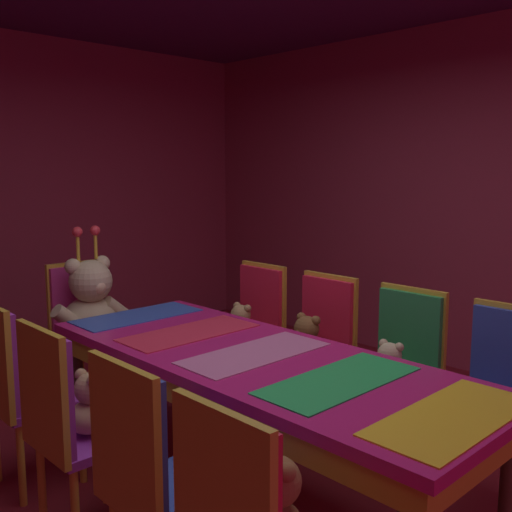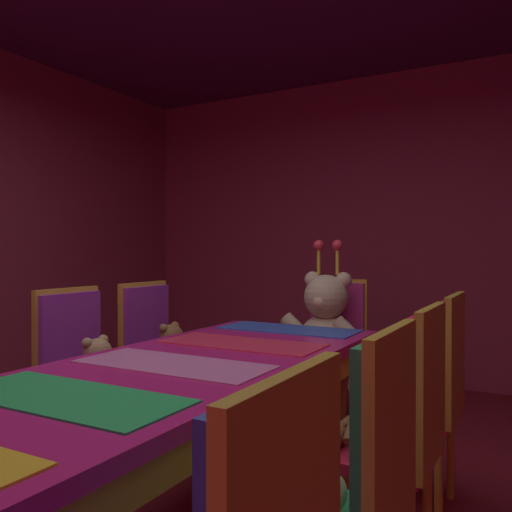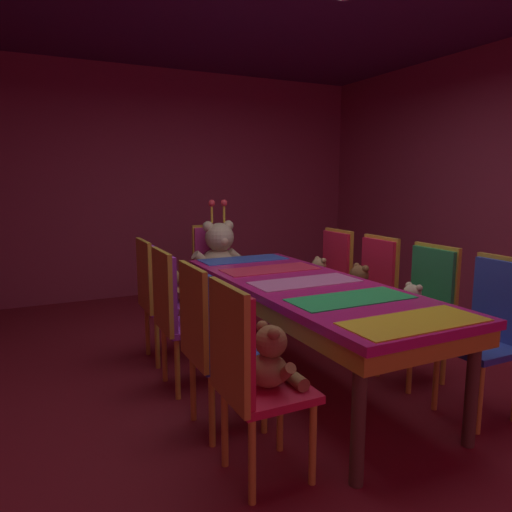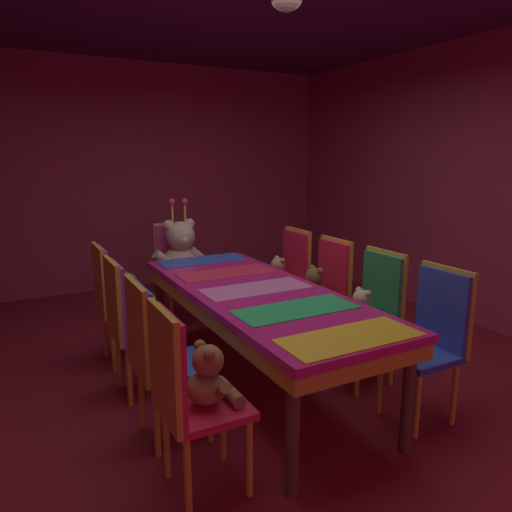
# 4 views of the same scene
# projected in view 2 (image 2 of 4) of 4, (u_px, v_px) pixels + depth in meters

# --- Properties ---
(wall_back) EXTENTS (5.20, 0.12, 2.80)m
(wall_back) POSITION_uv_depth(u_px,v_px,m) (390.00, 226.00, 4.83)
(wall_back) COLOR #99334C
(wall_back) RESTS_ON ground_plane
(banquet_table) EXTENTS (0.90, 2.43, 0.75)m
(banquet_table) POSITION_uv_depth(u_px,v_px,m) (173.00, 387.00, 2.03)
(banquet_table) COLOR #C61E72
(banquet_table) RESTS_ON ground_plane
(chair_left_2) EXTENTS (0.42, 0.41, 0.98)m
(chair_left_2) POSITION_uv_depth(u_px,v_px,m) (78.00, 364.00, 2.71)
(chair_left_2) COLOR purple
(chair_left_2) RESTS_ON ground_plane
(teddy_left_2) EXTENTS (0.24, 0.31, 0.29)m
(teddy_left_2) POSITION_uv_depth(u_px,v_px,m) (98.00, 370.00, 2.64)
(teddy_left_2) COLOR tan
(teddy_left_2) RESTS_ON chair_left_2
(chair_left_3) EXTENTS (0.42, 0.41, 0.98)m
(chair_left_3) POSITION_uv_depth(u_px,v_px,m) (153.00, 346.00, 3.21)
(chair_left_3) COLOR purple
(chair_left_3) RESTS_ON ground_plane
(teddy_left_3) EXTENTS (0.24, 0.31, 0.29)m
(teddy_left_3) POSITION_uv_depth(u_px,v_px,m) (172.00, 351.00, 3.14)
(teddy_left_3) COLOR olive
(teddy_left_3) RESTS_ON chair_left_3
(chair_right_1) EXTENTS (0.42, 0.41, 0.98)m
(chair_right_1) POSITION_uv_depth(u_px,v_px,m) (362.00, 477.00, 1.36)
(chair_right_1) COLOR #268C4C
(chair_right_1) RESTS_ON ground_plane
(teddy_right_1) EXTENTS (0.22, 0.28, 0.26)m
(teddy_right_1) POSITION_uv_depth(u_px,v_px,m) (311.00, 475.00, 1.43)
(teddy_right_1) COLOR beige
(teddy_right_1) RESTS_ON chair_right_1
(chair_right_2) EXTENTS (0.42, 0.41, 0.98)m
(chair_right_2) POSITION_uv_depth(u_px,v_px,m) (408.00, 415.00, 1.87)
(chair_right_2) COLOR red
(chair_right_2) RESTS_ON ground_plane
(teddy_right_2) EXTENTS (0.25, 0.33, 0.31)m
(teddy_right_2) POSITION_uv_depth(u_px,v_px,m) (368.00, 411.00, 1.94)
(teddy_right_2) COLOR brown
(teddy_right_2) RESTS_ON chair_right_2
(chair_right_3) EXTENTS (0.42, 0.41, 0.98)m
(chair_right_3) POSITION_uv_depth(u_px,v_px,m) (437.00, 380.00, 2.38)
(chair_right_3) COLOR red
(chair_right_3) RESTS_ON ground_plane
(teddy_right_3) EXTENTS (0.23, 0.30, 0.28)m
(teddy_right_3) POSITION_uv_depth(u_px,v_px,m) (405.00, 380.00, 2.45)
(teddy_right_3) COLOR tan
(teddy_right_3) RESTS_ON chair_right_3
(throne_chair) EXTENTS (0.41, 0.42, 0.98)m
(throne_chair) POSITION_uv_depth(u_px,v_px,m) (334.00, 337.00, 3.57)
(throne_chair) COLOR #CC338C
(throne_chair) RESTS_ON ground_plane
(king_teddy_bear) EXTENTS (0.62, 0.48, 0.79)m
(king_teddy_bear) POSITION_uv_depth(u_px,v_px,m) (326.00, 323.00, 3.43)
(king_teddy_bear) COLOR beige
(king_teddy_bear) RESTS_ON throne_chair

